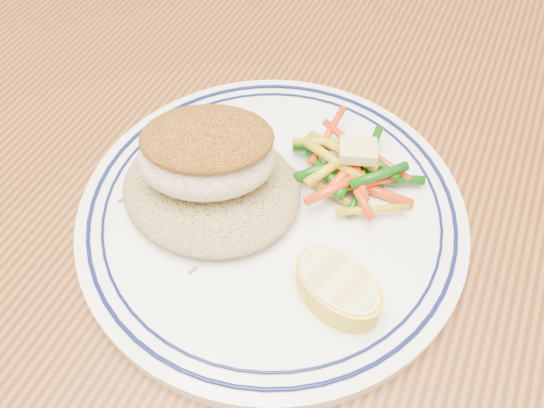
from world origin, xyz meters
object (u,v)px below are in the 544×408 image
at_px(dining_table, 267,268).
at_px(lemon_wedge, 338,287).
at_px(plate, 272,212).
at_px(fish_fillet, 207,153).
at_px(vegetable_pile, 351,171).
at_px(rice_pilaf, 211,186).

bearing_deg(dining_table, lemon_wedge, -36.57).
height_order(plate, fish_fillet, fish_fillet).
distance_m(fish_fillet, lemon_wedge, 0.13).
height_order(vegetable_pile, lemon_wedge, vegetable_pile).
bearing_deg(rice_pilaf, lemon_wedge, -19.21).
relative_size(fish_fillet, lemon_wedge, 1.59).
xyz_separation_m(fish_fillet, vegetable_pile, (0.09, 0.05, -0.03)).
bearing_deg(dining_table, vegetable_pile, 35.46).
xyz_separation_m(plate, rice_pilaf, (-0.05, -0.01, 0.02)).
height_order(plate, rice_pilaf, rice_pilaf).
relative_size(vegetable_pile, lemon_wedge, 1.43).
height_order(plate, vegetable_pile, vegetable_pile).
xyz_separation_m(dining_table, rice_pilaf, (-0.04, -0.02, 0.12)).
height_order(dining_table, plate, plate).
distance_m(plate, lemon_wedge, 0.09).
height_order(fish_fillet, lemon_wedge, fish_fillet).
bearing_deg(plate, fish_fillet, -173.43).
bearing_deg(fish_fillet, lemon_wedge, -20.49).
xyz_separation_m(dining_table, plate, (0.01, -0.01, 0.11)).
xyz_separation_m(dining_table, lemon_wedge, (0.08, -0.06, 0.13)).
xyz_separation_m(plate, fish_fillet, (-0.05, -0.01, 0.05)).
distance_m(plate, fish_fillet, 0.07).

